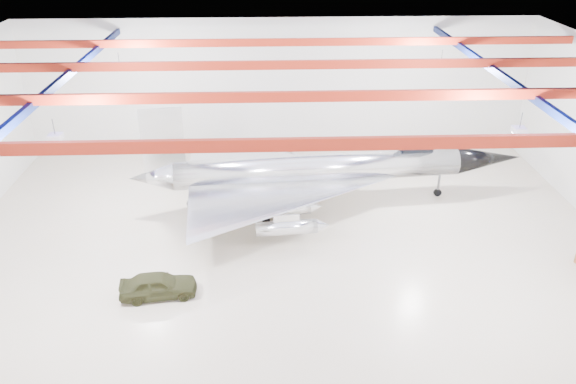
{
  "coord_description": "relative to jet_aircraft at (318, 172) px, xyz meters",
  "views": [
    {
      "loc": [
        -1.05,
        -28.64,
        18.37
      ],
      "look_at": [
        0.21,
        2.0,
        2.8
      ],
      "focal_mm": 35.0,
      "sensor_mm": 36.0,
      "label": 1
    }
  ],
  "objects": [
    {
      "name": "toolbox_red",
      "position": [
        -6.78,
        3.61,
        -2.24
      ],
      "size": [
        0.56,
        0.48,
        0.35
      ],
      "primitive_type": "cube",
      "rotation": [
        0.0,
        0.0,
        -0.18
      ],
      "color": "maroon",
      "rests_on": "floor"
    },
    {
      "name": "parts_bin",
      "position": [
        -1.82,
        0.29,
        -2.2
      ],
      "size": [
        0.64,
        0.53,
        0.43
      ],
      "primitive_type": "cube",
      "rotation": [
        0.0,
        0.0,
        0.08
      ],
      "color": "olive",
      "rests_on": "floor"
    },
    {
      "name": "ceiling_structure",
      "position": [
        -2.37,
        -5.67,
        7.91
      ],
      "size": [
        39.5,
        29.5,
        1.08
      ],
      "color": "maroon",
      "rests_on": "ceiling"
    },
    {
      "name": "jeep",
      "position": [
        -9.26,
        -10.02,
        -1.73
      ],
      "size": [
        4.17,
        2.07,
        1.36
      ],
      "primitive_type": "imported",
      "rotation": [
        0.0,
        0.0,
        1.69
      ],
      "color": "#303219",
      "rests_on": "floor"
    },
    {
      "name": "crate_small",
      "position": [
        -8.85,
        0.19,
        -2.3
      ],
      "size": [
        0.34,
        0.28,
        0.23
      ],
      "primitive_type": "cube",
      "rotation": [
        0.0,
        0.0,
        -0.06
      ],
      "color": "#59595B",
      "rests_on": "floor"
    },
    {
      "name": "spares_box",
      "position": [
        2.23,
        4.78,
        -2.25
      ],
      "size": [
        0.42,
        0.42,
        0.33
      ],
      "primitive_type": "cylinder",
      "rotation": [
        0.0,
        0.0,
        0.13
      ],
      "color": "#59595B",
      "rests_on": "floor"
    },
    {
      "name": "floor",
      "position": [
        -2.37,
        -5.67,
        -2.41
      ],
      "size": [
        40.0,
        40.0,
        0.0
      ],
      "primitive_type": "plane",
      "color": "beige",
      "rests_on": "ground"
    },
    {
      "name": "wall_back",
      "position": [
        -2.37,
        9.33,
        3.09
      ],
      "size": [
        40.0,
        0.0,
        40.0
      ],
      "primitive_type": "plane",
      "rotation": [
        1.57,
        0.0,
        0.0
      ],
      "color": "silver",
      "rests_on": "floor"
    },
    {
      "name": "jet_aircraft",
      "position": [
        0.0,
        0.0,
        0.0
      ],
      "size": [
        27.0,
        16.74,
        7.36
      ],
      "rotation": [
        0.0,
        0.0,
        0.09
      ],
      "color": "silver",
      "rests_on": "floor"
    },
    {
      "name": "tool_chest",
      "position": [
        0.36,
        0.9,
        -2.22
      ],
      "size": [
        0.54,
        0.54,
        0.39
      ],
      "primitive_type": "cylinder",
      "rotation": [
        0.0,
        0.0,
        0.32
      ],
      "color": "maroon",
      "rests_on": "floor"
    },
    {
      "name": "engine_drum",
      "position": [
        -2.42,
        -1.97,
        -2.21
      ],
      "size": [
        0.56,
        0.56,
        0.42
      ],
      "primitive_type": "cylinder",
      "rotation": [
        0.0,
        0.0,
        0.25
      ],
      "color": "#59595B",
      "rests_on": "floor"
    },
    {
      "name": "crate_ply",
      "position": [
        -6.85,
        -2.48,
        -2.25
      ],
      "size": [
        0.55,
        0.5,
        0.32
      ],
      "primitive_type": "cube",
      "rotation": [
        0.0,
        0.0,
        0.32
      ],
      "color": "olive",
      "rests_on": "floor"
    },
    {
      "name": "ceiling",
      "position": [
        -2.37,
        -5.67,
        8.59
      ],
      "size": [
        40.0,
        40.0,
        0.0
      ],
      "primitive_type": "plane",
      "rotation": [
        3.14,
        0.0,
        0.0
      ],
      "color": "#0A0F38",
      "rests_on": "wall_back"
    }
  ]
}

